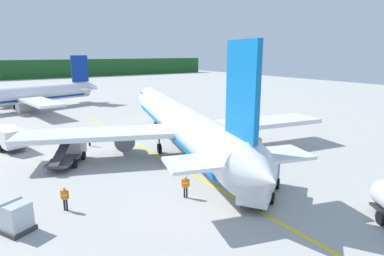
{
  "coord_description": "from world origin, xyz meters",
  "views": [
    {
      "loc": [
        2.09,
        -14.32,
        11.1
      ],
      "look_at": [
        20.36,
        13.08,
        3.4
      ],
      "focal_mm": 30.47,
      "sensor_mm": 36.0,
      "label": 1
    }
  ],
  "objects_px": {
    "airliner_mid_apron": "(14,96)",
    "crew_loader_left": "(259,143)",
    "service_truck_fuel": "(7,137)",
    "service_truck_baggage": "(260,178)",
    "crew_supervisor": "(65,197)",
    "service_truck_pushback": "(70,151)",
    "crew_loader_right": "(186,185)",
    "crew_marshaller": "(89,138)",
    "airliner_foreground": "(179,121)",
    "cargo_container_near": "(16,217)"
  },
  "relations": [
    {
      "from": "airliner_mid_apron",
      "to": "service_truck_pushback",
      "type": "distance_m",
      "value": 36.45
    },
    {
      "from": "airliner_foreground",
      "to": "service_truck_fuel",
      "type": "height_order",
      "value": "airliner_foreground"
    },
    {
      "from": "service_truck_baggage",
      "to": "crew_loader_left",
      "type": "relative_size",
      "value": 3.86
    },
    {
      "from": "airliner_mid_apron",
      "to": "crew_loader_right",
      "type": "height_order",
      "value": "airliner_mid_apron"
    },
    {
      "from": "airliner_mid_apron",
      "to": "service_truck_fuel",
      "type": "bearing_deg",
      "value": -97.56
    },
    {
      "from": "airliner_foreground",
      "to": "crew_loader_right",
      "type": "relative_size",
      "value": 23.29
    },
    {
      "from": "service_truck_baggage",
      "to": "crew_loader_right",
      "type": "distance_m",
      "value": 5.8
    },
    {
      "from": "airliner_foreground",
      "to": "crew_loader_right",
      "type": "distance_m",
      "value": 13.42
    },
    {
      "from": "airliner_foreground",
      "to": "airliner_mid_apron",
      "type": "relative_size",
      "value": 1.14
    },
    {
      "from": "crew_supervisor",
      "to": "airliner_foreground",
      "type": "bearing_deg",
      "value": 29.9
    },
    {
      "from": "airliner_mid_apron",
      "to": "cargo_container_near",
      "type": "relative_size",
      "value": 16.35
    },
    {
      "from": "crew_supervisor",
      "to": "cargo_container_near",
      "type": "bearing_deg",
      "value": -158.57
    },
    {
      "from": "service_truck_baggage",
      "to": "crew_supervisor",
      "type": "bearing_deg",
      "value": 155.02
    },
    {
      "from": "crew_marshaller",
      "to": "service_truck_pushback",
      "type": "bearing_deg",
      "value": -125.45
    },
    {
      "from": "airliner_foreground",
      "to": "service_truck_baggage",
      "type": "relative_size",
      "value": 6.14
    },
    {
      "from": "service_truck_fuel",
      "to": "service_truck_pushback",
      "type": "bearing_deg",
      "value": -60.67
    },
    {
      "from": "service_truck_fuel",
      "to": "service_truck_pushback",
      "type": "xyz_separation_m",
      "value": [
        4.96,
        -8.83,
        -0.29
      ]
    },
    {
      "from": "airliner_mid_apron",
      "to": "service_truck_pushback",
      "type": "relative_size",
      "value": 6.16
    },
    {
      "from": "service_truck_fuel",
      "to": "crew_marshaller",
      "type": "distance_m",
      "value": 9.29
    },
    {
      "from": "service_truck_fuel",
      "to": "crew_loader_right",
      "type": "xyz_separation_m",
      "value": [
        10.25,
        -22.66,
        -0.44
      ]
    },
    {
      "from": "airliner_foreground",
      "to": "cargo_container_near",
      "type": "bearing_deg",
      "value": -151.52
    },
    {
      "from": "airliner_foreground",
      "to": "crew_loader_right",
      "type": "xyz_separation_m",
      "value": [
        -6.51,
        -11.5,
        -2.35
      ]
    },
    {
      "from": "service_truck_pushback",
      "to": "crew_loader_left",
      "type": "relative_size",
      "value": 3.39
    },
    {
      "from": "service_truck_fuel",
      "to": "crew_supervisor",
      "type": "distance_m",
      "value": 19.78
    },
    {
      "from": "service_truck_pushback",
      "to": "crew_supervisor",
      "type": "xyz_separation_m",
      "value": [
        -3.02,
        -10.85,
        -0.15
      ]
    },
    {
      "from": "service_truck_fuel",
      "to": "crew_loader_left",
      "type": "relative_size",
      "value": 3.7
    },
    {
      "from": "crew_marshaller",
      "to": "crew_loader_right",
      "type": "xyz_separation_m",
      "value": [
        1.94,
        -18.53,
        0.09
      ]
    },
    {
      "from": "crew_supervisor",
      "to": "crew_marshaller",
      "type": "bearing_deg",
      "value": 67.74
    },
    {
      "from": "airliner_foreground",
      "to": "service_truck_pushback",
      "type": "distance_m",
      "value": 12.22
    },
    {
      "from": "crew_marshaller",
      "to": "airliner_mid_apron",
      "type": "bearing_deg",
      "value": 98.35
    },
    {
      "from": "crew_loader_right",
      "to": "airliner_mid_apron",
      "type": "bearing_deg",
      "value": 97.48
    },
    {
      "from": "service_truck_baggage",
      "to": "crew_loader_right",
      "type": "xyz_separation_m",
      "value": [
        -4.84,
        3.14,
        -0.55
      ]
    },
    {
      "from": "airliner_mid_apron",
      "to": "crew_supervisor",
      "type": "distance_m",
      "value": 47.3
    },
    {
      "from": "service_truck_baggage",
      "to": "cargo_container_near",
      "type": "xyz_separation_m",
      "value": [
        -16.36,
        4.86,
        -0.63
      ]
    },
    {
      "from": "airliner_mid_apron",
      "to": "service_truck_fuel",
      "type": "height_order",
      "value": "airliner_mid_apron"
    },
    {
      "from": "service_truck_pushback",
      "to": "crew_marshaller",
      "type": "xyz_separation_m",
      "value": [
        3.34,
        4.7,
        -0.24
      ]
    },
    {
      "from": "service_truck_baggage",
      "to": "crew_supervisor",
      "type": "xyz_separation_m",
      "value": [
        -13.15,
        6.12,
        -0.55
      ]
    },
    {
      "from": "service_truck_pushback",
      "to": "cargo_container_near",
      "type": "distance_m",
      "value": 13.62
    },
    {
      "from": "airliner_foreground",
      "to": "service_truck_fuel",
      "type": "xyz_separation_m",
      "value": [
        -16.76,
        11.16,
        -1.91
      ]
    },
    {
      "from": "service_truck_fuel",
      "to": "cargo_container_near",
      "type": "distance_m",
      "value": 20.98
    },
    {
      "from": "crew_marshaller",
      "to": "crew_loader_right",
      "type": "distance_m",
      "value": 18.63
    },
    {
      "from": "crew_loader_left",
      "to": "crew_loader_right",
      "type": "height_order",
      "value": "crew_loader_right"
    },
    {
      "from": "airliner_mid_apron",
      "to": "crew_loader_right",
      "type": "distance_m",
      "value": 50.68
    },
    {
      "from": "service_truck_fuel",
      "to": "crew_loader_left",
      "type": "height_order",
      "value": "service_truck_fuel"
    },
    {
      "from": "service_truck_baggage",
      "to": "airliner_foreground",
      "type": "bearing_deg",
      "value": 83.51
    },
    {
      "from": "service_truck_pushback",
      "to": "crew_loader_left",
      "type": "xyz_separation_m",
      "value": [
        18.72,
        -8.4,
        -0.17
      ]
    },
    {
      "from": "crew_marshaller",
      "to": "service_truck_baggage",
      "type": "bearing_deg",
      "value": -72.61
    },
    {
      "from": "service_truck_pushback",
      "to": "crew_loader_left",
      "type": "distance_m",
      "value": 20.52
    },
    {
      "from": "airliner_mid_apron",
      "to": "crew_loader_left",
      "type": "bearing_deg",
      "value": -65.91
    },
    {
      "from": "crew_marshaller",
      "to": "crew_loader_left",
      "type": "relative_size",
      "value": 0.94
    }
  ]
}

